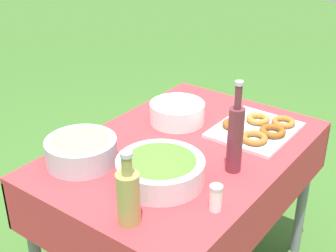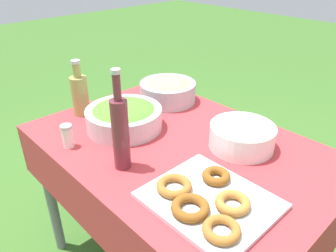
# 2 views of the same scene
# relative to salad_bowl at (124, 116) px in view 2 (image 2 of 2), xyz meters

# --- Properties ---
(picnic_table) EXTENTS (1.23, 0.86, 0.77)m
(picnic_table) POSITION_rel_salad_bowl_xyz_m (0.27, 0.08, -0.17)
(picnic_table) COLOR #B73338
(picnic_table) RESTS_ON ground_plane
(salad_bowl) EXTENTS (0.33, 0.33, 0.11)m
(salad_bowl) POSITION_rel_salad_bowl_xyz_m (0.00, 0.00, 0.00)
(salad_bowl) COLOR silver
(salad_bowl) RESTS_ON picnic_table
(pasta_bowl) EXTENTS (0.29, 0.29, 0.12)m
(pasta_bowl) POSITION_rel_salad_bowl_xyz_m (-0.08, 0.34, 0.01)
(pasta_bowl) COLOR #B2B7BC
(pasta_bowl) RESTS_ON picnic_table
(donut_platter) EXTENTS (0.39, 0.33, 0.05)m
(donut_platter) POSITION_rel_salad_bowl_xyz_m (0.58, -0.11, -0.04)
(donut_platter) COLOR silver
(donut_platter) RESTS_ON picnic_table
(plate_stack) EXTENTS (0.26, 0.26, 0.10)m
(plate_stack) POSITION_rel_salad_bowl_xyz_m (0.45, 0.25, -0.01)
(plate_stack) COLOR white
(plate_stack) RESTS_ON picnic_table
(olive_oil_bottle) EXTENTS (0.08, 0.08, 0.27)m
(olive_oil_bottle) POSITION_rel_salad_bowl_xyz_m (-0.25, -0.06, 0.05)
(olive_oil_bottle) COLOR #998E4C
(olive_oil_bottle) RESTS_ON picnic_table
(wine_bottle) EXTENTS (0.06, 0.06, 0.37)m
(wine_bottle) POSITION_rel_salad_bowl_xyz_m (0.23, -0.18, 0.09)
(wine_bottle) COLOR maroon
(wine_bottle) RESTS_ON picnic_table
(salt_shaker) EXTENTS (0.05, 0.05, 0.10)m
(salt_shaker) POSITION_rel_salad_bowl_xyz_m (-0.03, -0.26, -0.01)
(salt_shaker) COLOR white
(salt_shaker) RESTS_ON picnic_table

